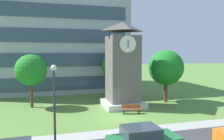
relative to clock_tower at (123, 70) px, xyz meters
The scene contains 9 objects.
ground_plane 5.94m from the clock_tower, 114.15° to the right, with size 160.00×160.00×0.00m, color #567F38.
kerb_strip 8.67m from the clock_tower, 103.58° to the right, with size 120.00×1.60×0.01m, color #9E9E99.
office_building 17.32m from the clock_tower, 114.24° to the left, with size 21.54×14.80×16.00m.
clock_tower is the anchor object (origin of this frame).
park_bench 4.60m from the clock_tower, 92.12° to the right, with size 1.86×0.91×0.88m.
street_lamp 11.59m from the clock_tower, 128.93° to the right, with size 0.36×0.36×5.09m.
tree_streetside 5.62m from the clock_tower, ahead, with size 4.06×4.06×6.07m.
tree_near_tower 6.48m from the clock_tower, 82.16° to the left, with size 3.36×3.36×5.69m.
tree_by_building 9.63m from the clock_tower, 167.31° to the left, with size 3.27×3.27×5.61m.
Camera 1 is at (-5.68, -18.75, 5.87)m, focal length 36.22 mm.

